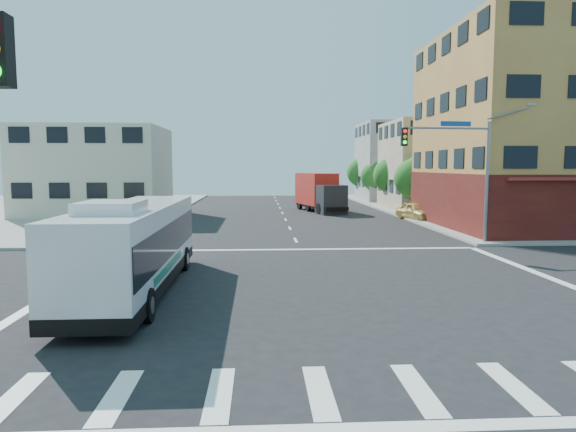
{
  "coord_description": "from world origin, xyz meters",
  "views": [
    {
      "loc": [
        -2.19,
        -17.83,
        4.51
      ],
      "look_at": [
        -1.03,
        2.86,
        2.48
      ],
      "focal_mm": 32.0,
      "sensor_mm": 36.0,
      "label": 1
    }
  ],
  "objects": [
    {
      "name": "transit_bus",
      "position": [
        -6.6,
        0.52,
        1.69
      ],
      "size": [
        2.65,
        11.68,
        3.46
      ],
      "rotation": [
        0.0,
        0.0,
        0.0
      ],
      "color": "black",
      "rests_on": "ground"
    },
    {
      "name": "street_tree_d",
      "position": [
        11.9,
        51.92,
        3.88
      ],
      "size": [
        4.0,
        4.0,
        6.03
      ],
      "color": "#382614",
      "rests_on": "ground"
    },
    {
      "name": "corner_building_ne",
      "position": [
        19.99,
        18.48,
        5.89
      ],
      "size": [
        18.1,
        15.44,
        14.0
      ],
      "color": "#B58C41",
      "rests_on": "ground"
    },
    {
      "name": "signal_mast_ne",
      "position": [
        9.08,
        10.62,
        4.98
      ],
      "size": [
        7.91,
        1.13,
        8.07
      ],
      "color": "slate",
      "rests_on": "ground"
    },
    {
      "name": "building_west",
      "position": [
        -17.02,
        29.98,
        4.01
      ],
      "size": [
        12.06,
        10.06,
        8.0
      ],
      "color": "beige",
      "rests_on": "ground"
    },
    {
      "name": "box_truck",
      "position": [
        3.77,
        32.61,
        1.83
      ],
      "size": [
        4.43,
        8.73,
        3.78
      ],
      "rotation": [
        0.0,
        0.0,
        0.25
      ],
      "color": "#232428",
      "rests_on": "ground"
    },
    {
      "name": "street_tree_c",
      "position": [
        11.9,
        43.92,
        3.46
      ],
      "size": [
        3.4,
        3.4,
        5.29
      ],
      "color": "#382614",
      "rests_on": "ground"
    },
    {
      "name": "street_tree_a",
      "position": [
        11.9,
        27.92,
        3.59
      ],
      "size": [
        3.6,
        3.6,
        5.53
      ],
      "color": "#382614",
      "rests_on": "ground"
    },
    {
      "name": "building_east_far",
      "position": [
        16.98,
        47.98,
        5.01
      ],
      "size": [
        12.06,
        10.06,
        10.0
      ],
      "color": "#A2A29D",
      "rests_on": "ground"
    },
    {
      "name": "parked_car",
      "position": [
        10.87,
        24.1,
        0.75
      ],
      "size": [
        2.84,
        4.72,
        1.5
      ],
      "primitive_type": "imported",
      "rotation": [
        0.0,
        0.0,
        0.26
      ],
      "color": "#DBB95C",
      "rests_on": "ground"
    },
    {
      "name": "street_tree_b",
      "position": [
        11.9,
        35.92,
        3.75
      ],
      "size": [
        3.8,
        3.8,
        5.79
      ],
      "color": "#382614",
      "rests_on": "ground"
    },
    {
      "name": "ground",
      "position": [
        0.0,
        0.0,
        0.0
      ],
      "size": [
        120.0,
        120.0,
        0.0
      ],
      "primitive_type": "plane",
      "color": "black",
      "rests_on": "ground"
    },
    {
      "name": "building_east_near",
      "position": [
        16.98,
        33.98,
        4.51
      ],
      "size": [
        12.06,
        10.06,
        9.0
      ],
      "color": "#BFAE92",
      "rests_on": "ground"
    }
  ]
}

